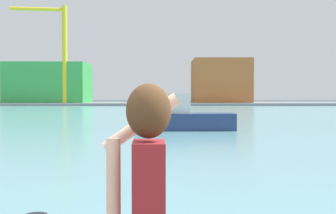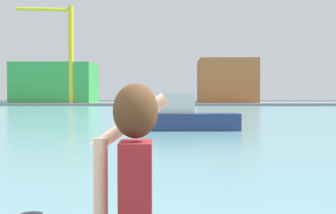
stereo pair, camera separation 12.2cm
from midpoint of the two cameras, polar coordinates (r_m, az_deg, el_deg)
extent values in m
plane|color=#334751|center=(53.15, 0.13, -0.79)|extent=(220.00, 220.00, 0.00)
cube|color=#6BA8B2|center=(55.15, 0.12, -0.69)|extent=(140.00, 100.00, 0.02)
cube|color=gray|center=(95.12, 0.06, 0.43)|extent=(140.00, 20.00, 0.49)
cube|color=maroon|center=(2.89, -2.84, -9.83)|extent=(0.21, 0.34, 0.56)
sphere|color=#E0B293|center=(2.83, -2.85, -0.68)|extent=(0.22, 0.22, 0.22)
ellipsoid|color=#472D19|center=(2.81, -2.87, -0.49)|extent=(0.28, 0.26, 0.34)
cylinder|color=#E0B293|center=(2.91, -7.24, -9.57)|extent=(0.09, 0.09, 0.58)
cylinder|color=#E0B293|center=(3.06, -3.69, -2.01)|extent=(0.53, 0.10, 0.40)
cube|color=black|center=(3.17, -3.61, 1.20)|extent=(0.01, 0.07, 0.14)
cube|color=navy|center=(28.31, 2.75, -1.83)|extent=(6.17, 2.26, 1.03)
cube|color=silver|center=(28.22, 1.20, 0.45)|extent=(2.17, 1.66, 1.22)
cube|color=green|center=(98.24, -13.81, 2.92)|extent=(15.97, 12.72, 8.09)
cube|color=#B26633|center=(96.32, 7.32, 3.24)|extent=(11.56, 12.39, 8.93)
cylinder|color=yellow|center=(91.65, -12.00, 6.42)|extent=(1.00, 1.00, 18.91)
cylinder|color=yellow|center=(93.32, -15.24, 11.67)|extent=(10.26, 2.01, 0.70)
camera|label=1|loc=(0.06, -89.60, 0.01)|focal=48.85mm
camera|label=2|loc=(0.06, 90.40, -0.01)|focal=48.85mm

